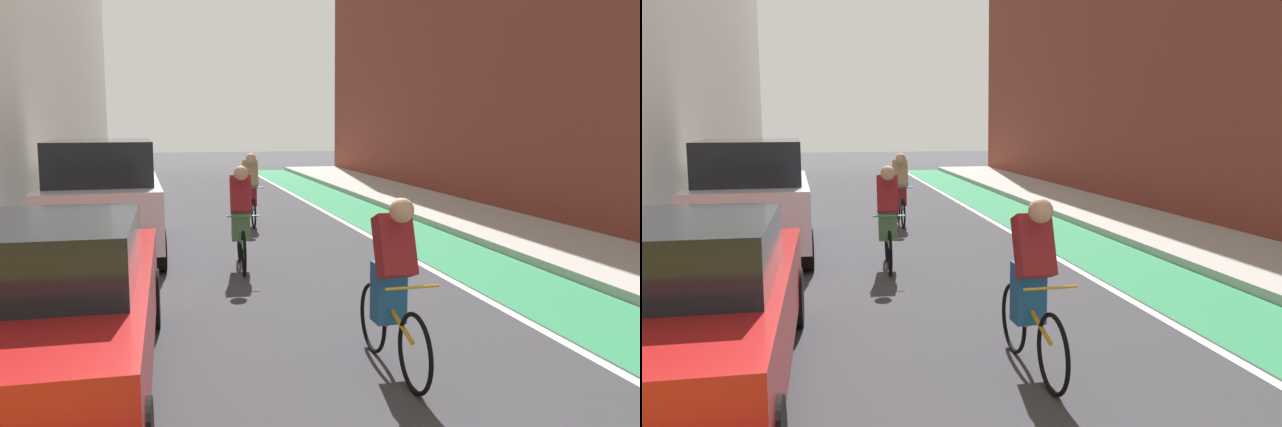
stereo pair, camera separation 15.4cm
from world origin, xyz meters
The scene contains 9 objects.
ground_plane centered at (0.00, 14.24, 0.00)m, with size 80.24×80.24×0.00m, color #38383D.
bike_lane_paint centered at (3.09, 16.24, 0.00)m, with size 1.60×36.47×0.00m, color #2D8451.
lane_divider_stripe centered at (2.19, 16.24, 0.00)m, with size 0.12×36.47×0.00m, color white.
sidewalk_right centered at (5.14, 16.24, 0.07)m, with size 2.52×36.47×0.14m, color #A8A59E.
parked_sedan_red centered at (-2.84, 9.00, 0.79)m, with size 1.85×4.64×1.53m.
parked_suv_white centered at (-2.83, 15.15, 1.02)m, with size 2.06×4.40×1.98m.
cyclist_mid centered at (0.16, 8.96, 0.81)m, with size 0.48×1.75×1.63m.
cyclist_trailing centered at (-0.67, 13.53, 0.81)m, with size 0.48×1.74×1.62m.
cyclist_far centered at (0.05, 17.87, 0.85)m, with size 0.48×1.71×1.61m.
Camera 1 is at (-1.84, 3.50, 2.28)m, focal length 36.61 mm.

